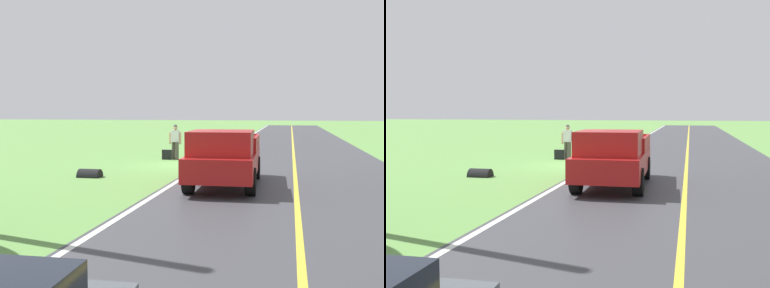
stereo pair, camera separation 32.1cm
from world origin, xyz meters
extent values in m
plane|color=#609347|center=(0.00, 0.00, 0.00)|extent=(200.00, 200.00, 0.00)
cube|color=#3D3D42|center=(-4.78, 0.00, 0.00)|extent=(8.28, 120.00, 0.00)
cube|color=silver|center=(-0.82, 0.00, 0.01)|extent=(0.16, 117.60, 0.00)
cube|color=gold|center=(-4.78, 0.00, 0.01)|extent=(0.14, 117.60, 0.00)
cylinder|color=#4C473D|center=(0.88, -2.16, 0.44)|extent=(0.18, 0.18, 0.88)
cylinder|color=#4C473D|center=(1.11, -2.39, 0.44)|extent=(0.18, 0.18, 0.88)
cube|color=white|center=(1.00, -2.28, 1.17)|extent=(0.41, 0.28, 0.58)
sphere|color=tan|center=(1.00, -2.28, 1.57)|extent=(0.23, 0.23, 0.23)
sphere|color=#4C564C|center=(1.00, -2.28, 1.65)|extent=(0.20, 0.20, 0.20)
cube|color=navy|center=(1.01, -2.48, 1.20)|extent=(0.33, 0.22, 0.44)
cylinder|color=tan|center=(0.74, -2.27, 1.06)|extent=(0.10, 0.10, 0.58)
cylinder|color=tan|center=(1.26, -2.24, 1.06)|extent=(0.10, 0.10, 0.58)
cube|color=black|center=(1.42, -2.21, 0.24)|extent=(0.47, 0.22, 0.49)
cube|color=#B21919|center=(-2.54, 5.08, 0.75)|extent=(2.16, 5.46, 0.70)
cube|color=#B21919|center=(-2.58, 6.26, 1.46)|extent=(1.90, 2.21, 0.72)
cube|color=black|center=(-2.58, 6.26, 1.53)|extent=(1.72, 1.35, 0.43)
cube|color=#B21919|center=(-3.45, 3.97, 1.33)|extent=(0.19, 3.03, 0.45)
cube|color=#B21919|center=(-1.57, 4.03, 1.33)|extent=(0.19, 3.03, 0.45)
cube|color=#B21919|center=(-2.47, 2.49, 1.33)|extent=(1.84, 0.15, 0.45)
cylinder|color=black|center=(-3.50, 6.80, 0.40)|extent=(0.32, 0.81, 0.80)
cylinder|color=black|center=(-1.70, 6.85, 0.40)|extent=(0.32, 0.81, 0.80)
cylinder|color=black|center=(-3.40, 3.50, 0.40)|extent=(0.32, 0.81, 0.80)
cylinder|color=black|center=(-1.60, 3.56, 0.40)|extent=(0.32, 0.81, 0.80)
cylinder|color=black|center=(2.56, 4.32, 0.00)|extent=(0.80, 0.60, 0.60)
camera|label=1|loc=(-4.58, 19.89, 2.41)|focal=43.22mm
camera|label=2|loc=(-4.89, 19.82, 2.41)|focal=43.22mm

